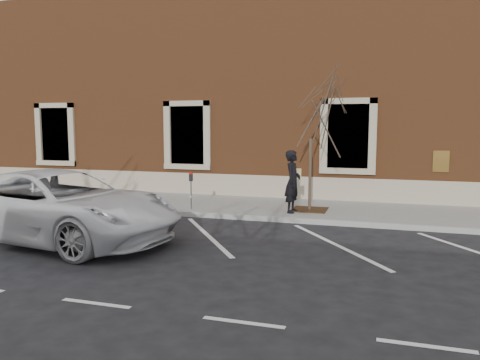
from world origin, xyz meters
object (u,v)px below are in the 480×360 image
(man, at_px, (293,182))
(sapling, at_px, (311,119))
(parking_meter, at_px, (191,184))
(white_truck, at_px, (58,206))

(man, distance_m, sapling, 2.01)
(parking_meter, bearing_deg, sapling, -7.36)
(man, xyz_separation_m, white_truck, (-4.84, -4.52, -0.24))
(sapling, relative_size, white_truck, 0.66)
(white_truck, bearing_deg, sapling, -38.69)
(parking_meter, xyz_separation_m, sapling, (3.59, 0.94, 2.02))
(parking_meter, relative_size, white_truck, 0.19)
(parking_meter, xyz_separation_m, white_truck, (-1.69, -4.14, -0.11))
(parking_meter, bearing_deg, man, -15.03)
(man, height_order, parking_meter, man)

